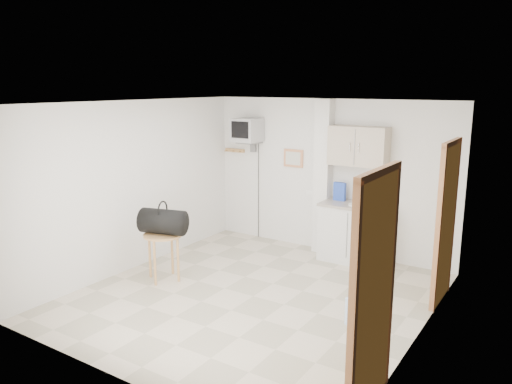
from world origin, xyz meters
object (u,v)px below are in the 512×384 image
Objects in this scene: duffel_bag at (163,221)px; round_table at (163,241)px; crt_television at (247,131)px; water_bottle at (350,311)px.

round_table is at bearing -117.77° from duffel_bag.
crt_television is 2.61m from round_table.
water_bottle is at bearing 3.38° from round_table.
crt_television is 3.91m from water_bottle.
duffel_bag is at bearing -176.87° from water_bottle.
round_table is at bearing -88.26° from crt_television.
water_bottle is (2.74, 0.15, -0.70)m from duffel_bag.
round_table is 1.93× the size of water_bottle.
crt_television is 6.17× the size of water_bottle.
crt_television reaches higher than round_table.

